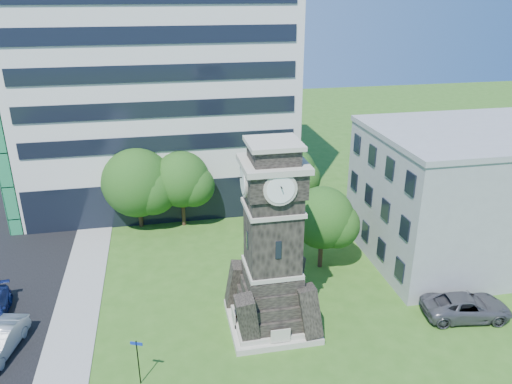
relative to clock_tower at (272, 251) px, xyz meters
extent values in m
plane|color=#305C1A|center=(-3.00, -2.00, -5.28)|extent=(160.00, 160.00, 0.00)
cube|color=gray|center=(-12.50, 3.00, -5.25)|extent=(3.00, 70.00, 0.06)
cube|color=beige|center=(0.00, 0.00, -5.08)|extent=(5.40, 5.40, 0.40)
cube|color=beige|center=(0.00, 0.00, -4.73)|extent=(4.80, 4.80, 0.30)
cube|color=black|center=(0.00, 0.00, 1.92)|extent=(3.00, 3.00, 6.40)
cube|color=beige|center=(0.00, 0.00, -1.08)|extent=(3.25, 3.25, 0.25)
cube|color=beige|center=(0.00, 0.00, 2.92)|extent=(3.25, 3.25, 0.25)
cube|color=black|center=(0.00, -1.52, 0.92)|extent=(0.35, 0.08, 1.10)
cube|color=black|center=(0.00, 0.00, 4.72)|extent=(3.30, 3.30, 1.60)
cube|color=beige|center=(0.00, 0.00, 5.62)|extent=(3.70, 3.70, 0.35)
cylinder|color=white|center=(0.00, -1.77, 4.72)|extent=(1.56, 0.06, 1.56)
cylinder|color=white|center=(-1.77, 0.00, 4.72)|extent=(0.06, 1.56, 1.56)
cube|color=black|center=(0.00, 0.00, 6.22)|extent=(2.60, 2.60, 0.90)
cube|color=beige|center=(0.00, 0.00, 6.82)|extent=(3.00, 3.00, 0.25)
cube|color=silver|center=(-6.00, 24.00, 8.72)|extent=(25.00, 15.00, 28.00)
cube|color=black|center=(-6.00, 16.80, -3.28)|extent=(24.50, 0.80, 4.00)
cube|color=#95989A|center=(17.00, 6.00, -0.28)|extent=(15.00, 12.00, 10.00)
cube|color=#95989A|center=(17.00, 6.00, 4.92)|extent=(15.20, 12.20, 0.40)
imported|color=#4B4B50|center=(12.68, -1.80, -4.49)|extent=(5.99, 3.40, 1.58)
cube|color=black|center=(-2.36, -0.46, -4.95)|extent=(0.06, 0.43, 0.66)
cube|color=black|center=(-0.75, -0.46, -4.95)|extent=(0.06, 0.43, 0.66)
cube|color=black|center=(-1.55, -0.46, -4.85)|extent=(1.70, 0.45, 0.04)
cube|color=black|center=(-1.55, -0.25, -4.59)|extent=(1.70, 0.04, 0.38)
cylinder|color=black|center=(-8.20, -3.74, -3.86)|extent=(0.07, 0.07, 2.85)
cube|color=#0C148B|center=(-8.20, -3.74, -2.60)|extent=(0.68, 0.05, 0.17)
cylinder|color=#332114|center=(-8.40, 16.20, -4.04)|extent=(0.37, 0.37, 2.49)
sphere|color=#1E5619|center=(-8.40, 16.20, -1.00)|extent=(6.16, 6.16, 6.16)
sphere|color=#1E5619|center=(-7.17, 15.59, -1.48)|extent=(4.62, 4.62, 4.62)
sphere|color=#1E5619|center=(-9.48, 16.97, -1.27)|extent=(4.31, 4.31, 4.31)
cylinder|color=#332114|center=(-4.57, 15.70, -3.98)|extent=(0.33, 0.33, 2.59)
sphere|color=#2C691F|center=(-4.57, 15.70, -0.81)|extent=(4.99, 4.99, 4.99)
sphere|color=#2C691F|center=(-3.57, 15.20, -1.32)|extent=(3.74, 3.74, 3.74)
sphere|color=#2C691F|center=(-5.44, 16.32, -1.10)|extent=(3.49, 3.49, 3.49)
cylinder|color=#332114|center=(5.35, 15.42, -3.97)|extent=(0.36, 0.36, 2.62)
sphere|color=#2F691F|center=(5.35, 15.42, -0.76)|extent=(4.56, 4.56, 4.56)
sphere|color=#2F691F|center=(6.27, 14.96, -1.27)|extent=(3.42, 3.42, 3.42)
sphere|color=#2F691F|center=(4.56, 15.99, -1.05)|extent=(3.19, 3.19, 3.19)
cylinder|color=#332114|center=(5.31, 6.22, -4.06)|extent=(0.35, 0.35, 2.43)
sphere|color=#25601C|center=(5.31, 6.22, -1.09)|extent=(4.71, 4.71, 4.71)
sphere|color=#25601C|center=(6.25, 5.75, -1.56)|extent=(3.54, 3.54, 3.54)
sphere|color=#25601C|center=(4.48, 6.81, -1.36)|extent=(3.30, 3.30, 3.30)
camera|label=1|loc=(-6.18, -25.88, 14.76)|focal=35.00mm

